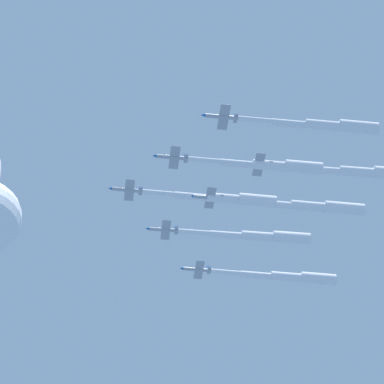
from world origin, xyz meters
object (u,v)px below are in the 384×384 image
(jet_starboard_mid, at_px, (323,125))
(jet_starboard_outer, at_px, (358,172))
(jet_port_outer, at_px, (287,277))
(jet_port_inner, at_px, (270,165))
(jet_lead, at_px, (224,198))
(jet_starboard_inner, at_px, (259,236))
(jet_port_mid, at_px, (310,206))

(jet_starboard_mid, distance_m, jet_starboard_outer, 19.75)
(jet_port_outer, bearing_deg, jet_port_inner, 138.94)
(jet_port_inner, height_order, jet_starboard_outer, jet_port_inner)
(jet_lead, xyz_separation_m, jet_port_inner, (-18.32, -3.67, -1.55))
(jet_starboard_inner, distance_m, jet_starboard_outer, 37.97)
(jet_lead, height_order, jet_port_mid, jet_lead)
(jet_starboard_inner, relative_size, jet_starboard_outer, 1.01)
(jet_starboard_mid, bearing_deg, jet_starboard_inner, -11.34)
(jet_port_outer, bearing_deg, jet_starboard_mid, 154.29)
(jet_port_outer, bearing_deg, jet_lead, 116.36)
(jet_starboard_mid, bearing_deg, jet_port_mid, -29.36)
(jet_lead, relative_size, jet_port_mid, 0.95)
(jet_starboard_inner, bearing_deg, jet_port_inner, 152.10)
(jet_lead, relative_size, jet_port_inner, 1.04)
(jet_port_outer, distance_m, jet_starboard_outer, 46.82)
(jet_starboard_outer, bearing_deg, jet_starboard_inner, 13.95)
(jet_lead, xyz_separation_m, jet_starboard_outer, (-29.04, -26.63, -1.57))
(jet_starboard_inner, bearing_deg, jet_port_outer, -61.31)
(jet_starboard_mid, relative_size, jet_starboard_outer, 0.96)
(jet_port_inner, bearing_deg, jet_starboard_outer, -115.02)
(jet_lead, xyz_separation_m, jet_starboard_mid, (-36.89, -8.53, -0.99))
(jet_lead, bearing_deg, jet_starboard_mid, -166.98)
(jet_starboard_inner, distance_m, jet_port_outer, 19.50)
(jet_starboard_inner, relative_size, jet_port_mid, 0.97)
(jet_starboard_inner, height_order, jet_starboard_mid, jet_starboard_inner)
(jet_port_mid, distance_m, jet_starboard_outer, 18.78)
(jet_lead, distance_m, jet_starboard_mid, 37.87)
(jet_port_inner, distance_m, jet_starboard_inner, 29.57)
(jet_port_mid, xyz_separation_m, jet_starboard_outer, (-18.46, -3.31, -1.07))
(jet_lead, bearing_deg, jet_starboard_inner, -66.00)
(jet_port_inner, relative_size, jet_port_outer, 0.95)
(jet_lead, height_order, jet_port_outer, jet_lead)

